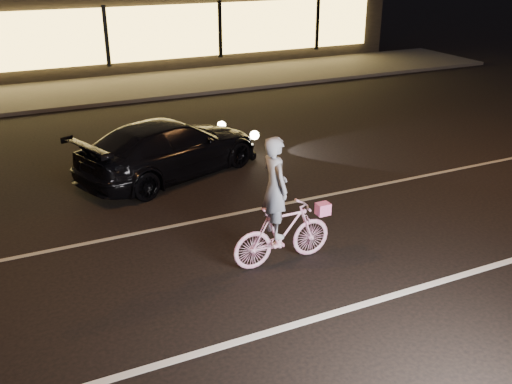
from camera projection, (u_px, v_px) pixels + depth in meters
ground at (305, 257)px, 9.25m from camera, size 90.00×90.00×0.00m
lane_stripe_near at (359, 306)px, 8.00m from camera, size 60.00×0.12×0.01m
lane_stripe_far at (254, 210)px, 10.91m from camera, size 60.00×0.10×0.01m
sidewalk at (121, 88)px, 20.02m from camera, size 30.00×4.00×0.12m
storefront at (85, 10)px, 24.15m from camera, size 25.40×8.42×4.20m
cyclist at (281, 220)px, 8.81m from camera, size 1.68×0.58×2.12m
sedan at (171, 148)px, 12.36m from camera, size 4.62×3.15×1.24m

